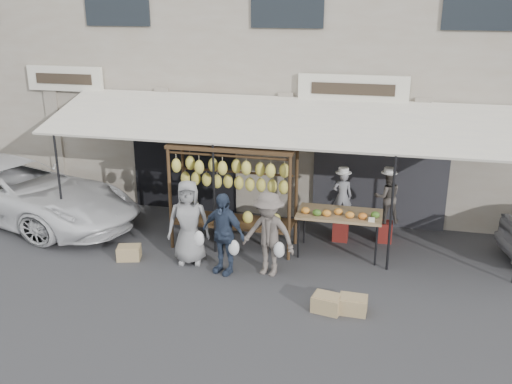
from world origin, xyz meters
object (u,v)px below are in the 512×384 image
(van, at_px, (11,175))
(vendor_left, at_px, (342,196))
(customer_right, at_px, (269,234))
(customer_left, at_px, (189,222))
(customer_mid, at_px, (223,233))
(crate_near_b, at_px, (353,305))
(produce_table, at_px, (339,215))
(vendor_right, at_px, (387,197))
(crate_far, at_px, (129,253))
(banana_rack, at_px, (233,176))
(crate_near_a, at_px, (327,303))

(van, bearing_deg, vendor_left, -71.08)
(customer_right, bearing_deg, customer_left, -171.92)
(customer_mid, height_order, van, van)
(crate_near_b, bearing_deg, customer_left, 160.36)
(customer_mid, bearing_deg, produce_table, 50.85)
(customer_left, bearing_deg, vendor_right, 14.81)
(vendor_right, bearing_deg, vendor_left, -4.65)
(crate_far, bearing_deg, customer_left, 7.70)
(crate_near_b, bearing_deg, customer_mid, 159.91)
(banana_rack, bearing_deg, van, 174.01)
(customer_left, relative_size, crate_near_b, 3.66)
(vendor_left, xyz_separation_m, customer_mid, (-2.04, -2.06, -0.21))
(customer_left, xyz_separation_m, customer_right, (1.64, -0.14, -0.03))
(crate_near_b, height_order, van, van)
(vendor_left, bearing_deg, crate_far, 17.42)
(vendor_right, bearing_deg, produce_table, 31.44)
(vendor_right, xyz_separation_m, customer_mid, (-2.98, -2.22, -0.22))
(vendor_right, xyz_separation_m, van, (-8.82, -0.45, -0.02))
(customer_right, xyz_separation_m, crate_far, (-2.89, -0.02, -0.69))
(crate_far, distance_m, van, 4.26)
(vendor_right, height_order, van, van)
(banana_rack, distance_m, crate_near_a, 3.43)
(customer_mid, relative_size, crate_near_b, 3.44)
(vendor_left, height_order, customer_mid, customer_mid)
(customer_right, bearing_deg, banana_rack, 146.24)
(produce_table, height_order, vendor_left, vendor_left)
(crate_far, bearing_deg, crate_near_b, -12.55)
(crate_near_a, height_order, van, van)
(customer_right, relative_size, crate_far, 3.63)
(crate_far, relative_size, van, 0.10)
(vendor_right, relative_size, customer_mid, 0.71)
(crate_near_b, height_order, crate_far, crate_near_b)
(customer_left, xyz_separation_m, crate_near_b, (3.33, -1.19, -0.71))
(produce_table, height_order, van, van)
(customer_right, bearing_deg, produce_table, 57.56)
(vendor_left, distance_m, customer_right, 2.29)
(crate_near_a, height_order, crate_near_b, crate_near_a)
(produce_table, distance_m, vendor_left, 0.78)
(banana_rack, bearing_deg, customer_mid, -83.46)
(vendor_right, bearing_deg, customer_left, 13.70)
(produce_table, distance_m, customer_mid, 2.44)
(banana_rack, relative_size, crate_near_b, 5.58)
(crate_near_a, bearing_deg, vendor_left, 91.46)
(vendor_left, relative_size, crate_near_b, 2.39)
(customer_right, height_order, van, van)
(produce_table, bearing_deg, crate_near_a, -88.64)
(crate_far, bearing_deg, banana_rack, 29.76)
(vendor_left, bearing_deg, customer_right, 50.31)
(crate_near_b, bearing_deg, crate_near_a, -172.41)
(produce_table, relative_size, customer_left, 1.00)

